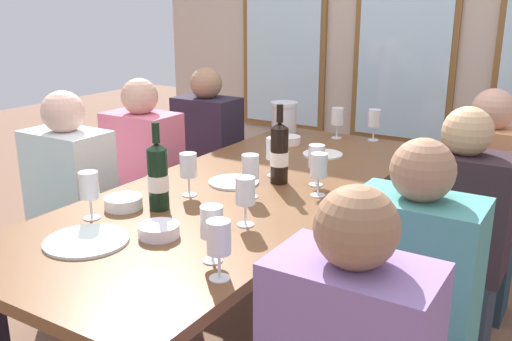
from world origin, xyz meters
name	(u,v)px	position (x,y,z in m)	size (l,w,h in m)	color
ground_plane	(246,341)	(0.00, 0.00, 0.00)	(12.00, 12.00, 0.00)	brown
back_wall_with_windows	(409,6)	(0.00, 2.06, 1.45)	(4.11, 0.10, 2.90)	#C0AC9A
dining_table	(246,203)	(0.00, 0.00, 0.67)	(0.91, 2.24, 0.74)	brown
white_plate_0	(234,182)	(-0.07, 0.01, 0.74)	(0.21, 0.21, 0.01)	white
white_plate_1	(87,241)	(-0.13, -0.75, 0.74)	(0.27, 0.27, 0.01)	white
white_plate_2	(323,154)	(0.06, 0.63, 0.74)	(0.20, 0.20, 0.01)	white
metal_pitcher	(284,118)	(-0.33, 0.93, 0.84)	(0.16, 0.16, 0.19)	silver
wine_bottle_0	(279,153)	(0.09, 0.12, 0.87)	(0.08, 0.08, 0.34)	black
wine_bottle_1	(158,176)	(-0.13, -0.39, 0.87)	(0.08, 0.08, 0.33)	black
tasting_bowl_0	(159,230)	(0.04, -0.59, 0.76)	(0.14, 0.14, 0.04)	white
tasting_bowl_1	(124,203)	(-0.25, -0.45, 0.76)	(0.14, 0.14, 0.04)	white
tasting_bowl_2	(289,140)	(-0.20, 0.74, 0.76)	(0.12, 0.12, 0.04)	white
wine_glass_0	(89,186)	(-0.27, -0.59, 0.86)	(0.07, 0.07, 0.17)	white
wine_glass_1	(337,117)	(-0.03, 1.00, 0.86)	(0.07, 0.07, 0.17)	white
wine_glass_2	(212,223)	(0.30, -0.64, 0.86)	(0.07, 0.07, 0.17)	white
wine_glass_3	(219,239)	(0.38, -0.72, 0.86)	(0.07, 0.07, 0.17)	white
wine_glass_4	(245,193)	(0.23, -0.35, 0.86)	(0.07, 0.07, 0.17)	white
wine_glass_5	(317,157)	(0.24, 0.18, 0.86)	(0.07, 0.07, 0.17)	white
wine_glass_6	(274,149)	(0.02, 0.19, 0.86)	(0.07, 0.07, 0.17)	white
wine_glass_7	(188,167)	(-0.13, -0.21, 0.86)	(0.07, 0.07, 0.17)	white
wine_glass_8	(319,168)	(0.31, 0.06, 0.86)	(0.07, 0.07, 0.17)	white
wine_glass_9	(250,168)	(0.09, -0.10, 0.86)	(0.07, 0.07, 0.17)	white
wine_glass_10	(374,120)	(0.16, 1.06, 0.86)	(0.07, 0.07, 0.17)	white
seated_person_0	(73,215)	(-0.80, -0.24, 0.53)	(0.38, 0.24, 1.11)	#282C2D
seated_person_1	(409,319)	(0.80, -0.30, 0.53)	(0.38, 0.24, 1.11)	#35302F
seated_person_2	(208,162)	(-0.80, 0.82, 0.53)	(0.38, 0.24, 1.11)	#26213A
seated_person_3	(481,211)	(0.80, 0.82, 0.53)	(0.38, 0.24, 1.11)	#223742
seated_person_4	(145,187)	(-0.80, 0.25, 0.53)	(0.38, 0.24, 1.11)	#282737
seated_person_5	(455,251)	(0.80, 0.30, 0.53)	(0.38, 0.24, 1.11)	#2D3541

